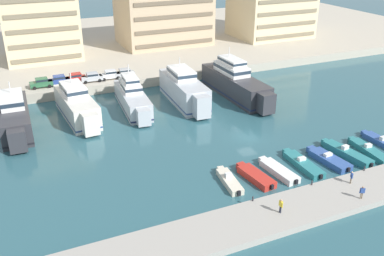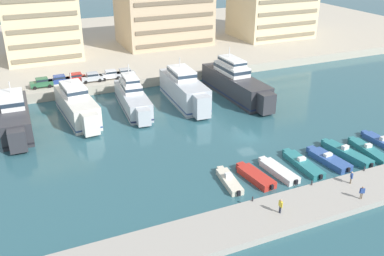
{
  "view_description": "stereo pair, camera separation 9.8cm",
  "coord_description": "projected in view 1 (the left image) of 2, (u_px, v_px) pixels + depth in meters",
  "views": [
    {
      "loc": [
        -31.53,
        -49.82,
        28.49
      ],
      "look_at": [
        -8.59,
        1.57,
        2.5
      ],
      "focal_mm": 40.0,
      "sensor_mm": 36.0,
      "label": 1
    },
    {
      "loc": [
        -31.44,
        -49.86,
        28.49
      ],
      "look_at": [
        -8.59,
        1.57,
        2.5
      ],
      "focal_mm": 40.0,
      "sensor_mm": 36.0,
      "label": 2
    }
  ],
  "objects": [
    {
      "name": "motorboat_teal_mid_right",
      "position": [
        369.0,
        151.0,
        60.11
      ],
      "size": [
        2.39,
        8.23,
        1.27
      ],
      "color": "teal",
      "rests_on": "ground"
    },
    {
      "name": "apartment_block_left",
      "position": [
        163.0,
        10.0,
        108.42
      ],
      "size": [
        22.35,
        16.17,
        18.63
      ],
      "color": "#C6AD89",
      "rests_on": "quay_promenade"
    },
    {
      "name": "apartment_block_far_left",
      "position": [
        36.0,
        1.0,
        93.83
      ],
      "size": [
        16.32,
        14.77,
        27.12
      ],
      "color": "beige",
      "rests_on": "quay_promenade"
    },
    {
      "name": "pedestrian_near_edge",
      "position": [
        352.0,
        176.0,
        51.22
      ],
      "size": [
        0.42,
        0.55,
        1.63
      ],
      "color": "#7A6B56",
      "rests_on": "pier_dock"
    },
    {
      "name": "motorboat_teal_center_left",
      "position": [
        303.0,
        164.0,
        56.76
      ],
      "size": [
        2.13,
        8.1,
        1.19
      ],
      "color": "teal",
      "rests_on": "ground"
    },
    {
      "name": "car_blue_left",
      "position": [
        59.0,
        80.0,
        81.11
      ],
      "size": [
        4.12,
        1.95,
        1.8
      ],
      "color": "#28428E",
      "rests_on": "quay_promenade"
    },
    {
      "name": "car_red_mid_left",
      "position": [
        75.0,
        78.0,
        82.37
      ],
      "size": [
        4.12,
        1.95,
        1.8
      ],
      "color": "red",
      "rests_on": "quay_promenade"
    },
    {
      "name": "pedestrian_far_side",
      "position": [
        281.0,
        205.0,
        45.8
      ],
      "size": [
        0.23,
        0.66,
        1.71
      ],
      "color": "#282D3D",
      "rests_on": "pier_dock"
    },
    {
      "name": "car_white_center",
      "position": [
        110.0,
        74.0,
        84.19
      ],
      "size": [
        4.13,
        1.98,
        1.8
      ],
      "color": "white",
      "rests_on": "quay_promenade"
    },
    {
      "name": "yacht_ivory_mid_left",
      "position": [
        77.0,
        105.0,
        70.68
      ],
      "size": [
        5.3,
        17.41,
        7.3
      ],
      "color": "silver",
      "rests_on": "ground"
    },
    {
      "name": "yacht_silver_center_left",
      "position": [
        132.0,
        97.0,
        74.58
      ],
      "size": [
        5.01,
        17.45,
        7.48
      ],
      "color": "silver",
      "rests_on": "ground"
    },
    {
      "name": "pedestrian_mid_deck",
      "position": [
        362.0,
        191.0,
        48.22
      ],
      "size": [
        0.58,
        0.38,
        1.63
      ],
      "color": "#7A6B56",
      "rests_on": "pier_dock"
    },
    {
      "name": "motorboat_cream_far_left",
      "position": [
        229.0,
        181.0,
        52.86
      ],
      "size": [
        2.19,
        6.56,
        1.32
      ],
      "color": "beige",
      "rests_on": "ground"
    },
    {
      "name": "car_silver_center_left",
      "position": [
        92.0,
        77.0,
        82.74
      ],
      "size": [
        4.13,
        1.97,
        1.8
      ],
      "color": "#B7BCC1",
      "rests_on": "quay_promenade"
    },
    {
      "name": "bollard_west",
      "position": [
        253.0,
        199.0,
        48.07
      ],
      "size": [
        0.2,
        0.2,
        0.61
      ],
      "color": "#2D2D33",
      "rests_on": "pier_dock"
    },
    {
      "name": "yacht_charcoal_center_right",
      "position": [
        235.0,
        83.0,
        80.11
      ],
      "size": [
        5.09,
        21.69,
        8.76
      ],
      "color": "#333338",
      "rests_on": "ground"
    },
    {
      "name": "motorboat_teal_center_right",
      "position": [
        347.0,
        153.0,
        59.13
      ],
      "size": [
        2.54,
        8.63,
        1.56
      ],
      "color": "teal",
      "rests_on": "ground"
    },
    {
      "name": "pier_dock",
      "position": [
        331.0,
        199.0,
        49.32
      ],
      "size": [
        120.0,
        6.11,
        0.79
      ],
      "primitive_type": "cube",
      "color": "#A8A399",
      "rests_on": "ground"
    },
    {
      "name": "yacht_silver_center",
      "position": [
        184.0,
        89.0,
        77.01
      ],
      "size": [
        5.34,
        18.16,
        7.81
      ],
      "color": "silver",
      "rests_on": "ground"
    },
    {
      "name": "motorboat_red_left",
      "position": [
        255.0,
        176.0,
        53.72
      ],
      "size": [
        2.58,
        6.76,
        0.9
      ],
      "color": "red",
      "rests_on": "ground"
    },
    {
      "name": "bollard_east_mid",
      "position": [
        364.0,
        168.0,
        54.17
      ],
      "size": [
        0.2,
        0.2,
        0.61
      ],
      "color": "#2D2D33",
      "rests_on": "pier_dock"
    },
    {
      "name": "motorboat_white_mid_left",
      "position": [
        278.0,
        171.0,
        55.04
      ],
      "size": [
        2.32,
        7.21,
        0.87
      ],
      "color": "white",
      "rests_on": "ground"
    },
    {
      "name": "motorboat_blue_center",
      "position": [
        329.0,
        159.0,
        57.73
      ],
      "size": [
        2.63,
        7.38,
        1.26
      ],
      "color": "#33569E",
      "rests_on": "ground"
    },
    {
      "name": "quay_promenade",
      "position": [
        129.0,
        42.0,
        116.68
      ],
      "size": [
        180.0,
        70.0,
        1.83
      ],
      "primitive_type": "cube",
      "color": "#BCB29E",
      "rests_on": "ground"
    },
    {
      "name": "yacht_charcoal_left",
      "position": [
        15.0,
        117.0,
        66.48
      ],
      "size": [
        4.73,
        18.17,
        7.23
      ],
      "color": "#333338",
      "rests_on": "ground"
    },
    {
      "name": "ground_plane",
      "position": [
        248.0,
        137.0,
        64.92
      ],
      "size": [
        400.0,
        400.0,
        0.0
      ],
      "primitive_type": "plane",
      "color": "#2D5B66"
    },
    {
      "name": "bollard_west_mid",
      "position": [
        312.0,
        183.0,
        51.12
      ],
      "size": [
        0.2,
        0.2,
        0.61
      ],
      "color": "#2D2D33",
      "rests_on": "pier_dock"
    },
    {
      "name": "car_green_far_left",
      "position": [
        41.0,
        82.0,
        79.71
      ],
      "size": [
        4.12,
        1.96,
        1.8
      ],
      "color": "#2D6642",
      "rests_on": "quay_promenade"
    },
    {
      "name": "car_silver_center_right",
      "position": [
        124.0,
        73.0,
        85.15
      ],
      "size": [
        4.17,
        2.06,
        1.8
      ],
      "color": "#B7BCC1",
      "rests_on": "quay_promenade"
    }
  ]
}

